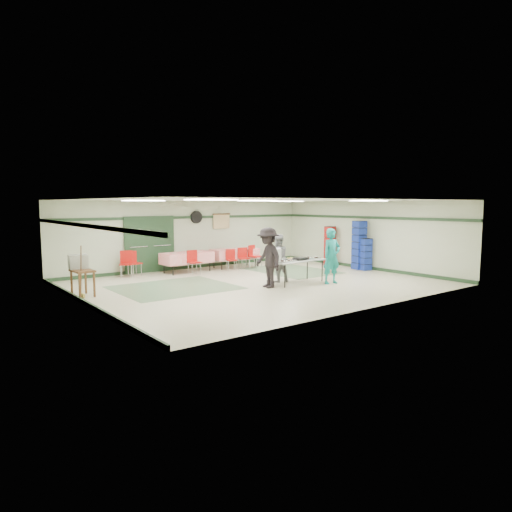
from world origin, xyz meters
TOP-DOWN VIEW (x-y plane):
  - floor at (0.00, 0.00)m, footprint 11.00×11.00m
  - ceiling at (0.00, 0.00)m, footprint 11.00×11.00m
  - wall_back at (0.00, 4.50)m, footprint 11.00×0.00m
  - wall_front at (0.00, -4.50)m, footprint 11.00×0.00m
  - wall_left at (-5.50, 0.00)m, footprint 0.00×9.00m
  - wall_right at (5.50, 0.00)m, footprint 0.00×9.00m
  - trim_back at (0.00, 4.47)m, footprint 11.00×0.06m
  - baseboard_back at (0.00, 4.47)m, footprint 11.00×0.06m
  - trim_left at (-5.47, 0.00)m, footprint 0.06×9.00m
  - baseboard_left at (-5.47, 0.00)m, footprint 0.06×9.00m
  - trim_right at (5.47, 0.00)m, footprint 0.06×9.00m
  - baseboard_right at (5.47, 0.00)m, footprint 0.06×9.00m
  - green_patch_a at (-2.50, 1.00)m, footprint 3.50×3.00m
  - green_patch_b at (2.80, 1.50)m, footprint 2.50×3.50m
  - double_door_left at (-2.20, 4.44)m, footprint 0.90×0.06m
  - double_door_right at (-1.25, 4.44)m, footprint 0.90×0.06m
  - door_frame at (-1.73, 4.42)m, footprint 2.00×0.03m
  - wall_fan at (0.30, 4.44)m, footprint 0.50×0.10m
  - scroll_banner at (1.50, 4.44)m, footprint 0.80×0.02m
  - serving_table at (1.05, -0.71)m, footprint 2.11×0.98m
  - sheet_tray_right at (1.62, -0.73)m, footprint 0.63×0.50m
  - sheet_tray_mid at (1.00, -0.60)m, footprint 0.63×0.50m
  - sheet_tray_left at (0.50, -0.78)m, footprint 0.61×0.48m
  - baking_pan at (1.17, -0.76)m, footprint 0.51×0.34m
  - foam_box_stack at (0.18, -0.71)m, footprint 0.24×0.22m
  - volunteer_teal at (1.90, -1.45)m, footprint 0.70×0.51m
  - volunteer_grey at (0.71, -0.15)m, footprint 0.82×0.67m
  - volunteer_dark at (-0.18, -0.74)m, footprint 0.85×1.29m
  - dining_table_a at (1.57, 3.57)m, footprint 1.96×0.96m
  - dining_table_b at (-0.63, 3.57)m, footprint 1.99×0.97m
  - chair_a at (1.58, 3.00)m, footprint 0.47×0.47m
  - chair_b at (0.99, 3.00)m, footprint 0.49×0.50m
  - chair_c at (2.11, 3.01)m, footprint 0.54×0.54m
  - chair_d at (-0.69, 3.01)m, footprint 0.44×0.44m
  - chair_loose_a at (-2.56, 4.06)m, footprint 0.48×0.48m
  - chair_loose_b at (-2.89, 3.85)m, footprint 0.58×0.58m
  - crate_stack_blue_a at (5.15, -0.18)m, footprint 0.46×0.46m
  - crate_stack_red at (5.15, 1.70)m, footprint 0.42×0.42m
  - crate_stack_blue_b at (5.15, 0.13)m, footprint 0.49×0.49m
  - printer_table at (-5.15, 1.39)m, footprint 0.54×0.80m
  - office_printer at (-5.15, 1.74)m, footprint 0.55×0.49m
  - broom at (-5.23, 1.24)m, footprint 0.07×0.23m

SIDE VIEW (x-z plane):
  - floor at x=0.00m, z-range 0.00..0.00m
  - green_patch_a at x=-2.50m, z-range 0.00..0.01m
  - green_patch_b at x=2.80m, z-range 0.00..0.01m
  - baseboard_back at x=0.00m, z-range 0.00..0.12m
  - baseboard_left at x=-5.47m, z-range 0.00..0.12m
  - baseboard_right at x=5.47m, z-range 0.00..0.12m
  - chair_b at x=0.99m, z-range 0.09..0.91m
  - chair_a at x=1.58m, z-range 0.09..0.94m
  - chair_d at x=-0.69m, z-range 0.10..0.98m
  - chair_loose_a at x=-2.56m, z-range 0.10..0.98m
  - chair_c at x=2.11m, z-range 0.10..1.03m
  - dining_table_a at x=1.57m, z-range 0.19..0.95m
  - dining_table_b at x=-0.63m, z-range 0.19..0.95m
  - chair_loose_b at x=-2.89m, z-range 0.11..1.05m
  - printer_table at x=-5.15m, z-range 0.25..0.99m
  - crate_stack_blue_a at x=5.15m, z-range 0.00..1.25m
  - serving_table at x=1.05m, z-range 0.34..1.10m
  - broom at x=-5.23m, z-range 0.03..1.45m
  - sheet_tray_right at x=1.62m, z-range 0.76..0.78m
  - sheet_tray_mid at x=1.00m, z-range 0.76..0.78m
  - sheet_tray_left at x=0.50m, z-range 0.76..0.78m
  - volunteer_grey at x=0.71m, z-range 0.00..1.59m
  - baking_pan at x=1.17m, z-range 0.76..0.84m
  - crate_stack_red at x=5.15m, z-range 0.00..1.64m
  - volunteer_teal at x=1.90m, z-range 0.00..1.80m
  - volunteer_dark at x=-0.18m, z-range 0.00..1.86m
  - office_printer at x=-5.15m, z-range 0.75..1.14m
  - crate_stack_blue_b at x=5.15m, z-range 0.00..1.92m
  - foam_box_stack at x=0.18m, z-range 0.76..1.18m
  - double_door_left at x=-2.20m, z-range 0.00..2.10m
  - double_door_right at x=-1.25m, z-range 0.00..2.10m
  - door_frame at x=-1.73m, z-range -0.02..2.12m
  - wall_back at x=0.00m, z-range -4.15..6.85m
  - wall_front at x=0.00m, z-range -4.15..6.85m
  - wall_left at x=-5.50m, z-range -3.15..5.85m
  - wall_right at x=5.50m, z-range -3.15..5.85m
  - scroll_banner at x=1.50m, z-range 1.55..2.15m
  - trim_back at x=0.00m, z-range 2.00..2.10m
  - trim_left at x=-5.47m, z-range 2.00..2.10m
  - trim_right at x=5.47m, z-range 2.00..2.10m
  - wall_fan at x=0.30m, z-range 1.80..2.30m
  - ceiling at x=0.00m, z-range 2.70..2.70m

